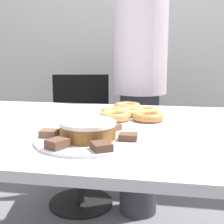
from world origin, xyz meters
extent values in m
cube|color=silver|center=(0.00, 1.59, 1.30)|extent=(8.00, 0.05, 2.60)
cube|color=silver|center=(0.00, 0.00, 0.75)|extent=(1.77, 0.97, 0.03)
cylinder|color=#383842|center=(0.09, 0.78, 0.39)|extent=(0.24, 0.24, 0.79)
cylinder|color=silver|center=(0.09, 0.78, 1.10)|extent=(0.32, 0.32, 0.63)
cylinder|color=black|center=(-0.31, 0.81, 0.01)|extent=(0.44, 0.44, 0.01)
cylinder|color=#262626|center=(-0.31, 0.81, 0.22)|extent=(0.06, 0.06, 0.41)
cube|color=black|center=(-0.31, 0.81, 0.44)|extent=(0.52, 0.52, 0.04)
cube|color=black|center=(-0.36, 1.01, 0.67)|extent=(0.39, 0.11, 0.42)
cylinder|color=white|center=(0.01, -0.21, 0.77)|extent=(0.33, 0.33, 0.01)
cylinder|color=white|center=(0.10, 0.16, 0.77)|extent=(0.38, 0.38, 0.01)
cylinder|color=brown|center=(0.01, -0.21, 0.80)|extent=(0.17, 0.17, 0.04)
cylinder|color=white|center=(0.01, -0.21, 0.82)|extent=(0.18, 0.18, 0.01)
cube|color=brown|center=(-0.06, -0.10, 0.79)|extent=(0.06, 0.06, 0.03)
cube|color=brown|center=(-0.12, -0.22, 0.79)|extent=(0.06, 0.05, 0.02)
cube|color=brown|center=(-0.05, -0.32, 0.79)|extent=(0.07, 0.07, 0.03)
cube|color=#513828|center=(0.08, -0.32, 0.79)|extent=(0.07, 0.08, 0.02)
cube|color=brown|center=(0.14, -0.21, 0.79)|extent=(0.06, 0.05, 0.02)
cube|color=brown|center=(0.07, -0.10, 0.79)|extent=(0.06, 0.06, 0.02)
torus|color=#E5AD66|center=(0.10, 0.16, 0.79)|extent=(0.11, 0.11, 0.03)
torus|color=#C68447|center=(0.18, 0.08, 0.79)|extent=(0.13, 0.13, 0.03)
torus|color=#D18E4C|center=(0.16, 0.20, 0.79)|extent=(0.11, 0.11, 0.03)
torus|color=#C68447|center=(0.08, 0.25, 0.79)|extent=(0.13, 0.13, 0.04)
torus|color=tan|center=(0.02, 0.17, 0.79)|extent=(0.10, 0.10, 0.03)
torus|color=#D18E4C|center=(0.05, 0.06, 0.79)|extent=(0.12, 0.12, 0.03)
camera|label=1|loc=(0.25, -1.13, 1.05)|focal=50.00mm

